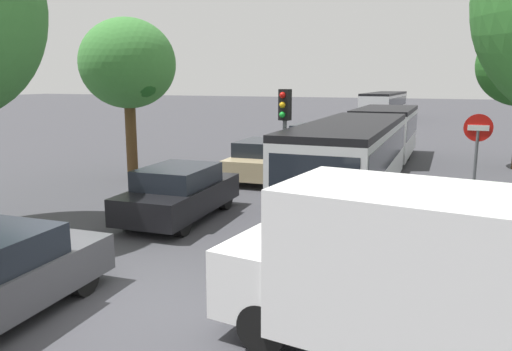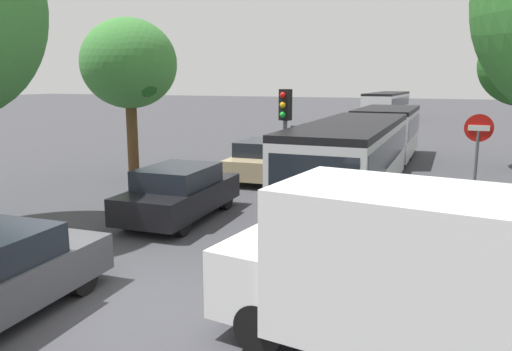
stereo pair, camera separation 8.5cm
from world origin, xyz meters
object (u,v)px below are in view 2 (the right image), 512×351
Objects in this scene: queued_car_blue at (339,129)px; tree_left_mid at (130,66)px; queued_car_navy at (364,122)px; city_bus_rear at (387,104)px; queued_car_black at (180,192)px; white_van at (419,272)px; traffic_light at (285,120)px; articulated_bus at (369,142)px; queued_car_tan at (264,159)px; no_entry_sign at (477,151)px; queued_car_white at (313,139)px.

queued_car_blue is 0.69× the size of tree_left_mid.
queued_car_navy is at bearing -6.76° from queued_car_blue.
queued_car_black is (-0.07, -37.85, -0.72)m from city_bus_rear.
traffic_light is (-4.41, 7.44, 1.26)m from white_van.
white_van is (2.78, -12.38, -0.14)m from articulated_bus.
queued_car_navy is (0.18, 19.19, -0.06)m from queued_car_tan.
city_bus_rear is 12.73m from queued_car_navy.
no_entry_sign is (5.19, -0.06, -0.62)m from traffic_light.
traffic_light is (1.94, -3.29, 1.76)m from queued_car_tan.
queued_car_black is 7.74m from no_entry_sign.
articulated_bus is at bearing -171.80° from queued_car_navy.
tree_left_mid is at bearing -66.89° from articulated_bus.
city_bus_rear is 34.18m from tree_left_mid.
queued_car_white is at bearing -145.94° from articulated_bus.
tree_left_mid is at bearing -97.17° from no_entry_sign.
queued_car_black is at bearing 177.80° from queued_car_blue.
queued_car_black is 19.13m from queued_car_blue.
city_bus_rear is 24.95m from queued_car_white.
tree_left_mid is (-6.39, 1.40, 1.64)m from traffic_light.
city_bus_rear is at bearing -1.93° from queued_car_navy.
no_entry_sign is at bearing -167.09° from city_bus_rear.
traffic_light reaches higher than queued_car_blue.
tree_left_mid is (-4.63, -21.08, 3.46)m from queued_car_navy.
traffic_light is at bearing -52.03° from white_van.
queued_car_black is at bearing -178.63° from city_bus_rear.
tree_left_mid is at bearing 44.41° from queued_car_black.
tree_left_mid is at bearing 161.67° from queued_car_blue.
no_entry_sign reaches higher than queued_car_black.
white_van is at bearing 41.67° from traffic_light.
queued_car_black is 3.78m from traffic_light.
traffic_light is 6.74m from tree_left_mid.
white_van is (6.60, -23.90, 0.55)m from queued_car_blue.
queued_car_tan is at bearing 23.06° from tree_left_mid.
queued_car_white is 12.24m from queued_car_navy.
queued_car_blue is (-0.13, 6.22, -0.06)m from queued_car_white.
city_bus_rear is at bearing -3.48° from queued_car_blue.
queued_car_white is at bearing 178.47° from queued_car_blue.
city_bus_rear is 2.78× the size of queued_car_black.
traffic_light is at bearing -152.29° from queued_car_tan.
queued_car_black is 0.98× the size of queued_car_tan.
queued_car_white is 0.75× the size of tree_left_mid.
queued_car_tan is 1.07× the size of queued_car_blue.
queued_car_navy is 22.62m from traffic_light.
tree_left_mid reaches higher than queued_car_navy.
white_van is 1.53× the size of traffic_light.
white_van is (6.42, -4.77, 0.51)m from queued_car_black.
city_bus_rear is at bearing 82.50° from tree_left_mid.
city_bus_rear is 2.66× the size of queued_car_white.
queued_car_blue is 24.80m from white_van.
queued_car_blue is (-0.25, 13.17, -0.05)m from queued_car_tan.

